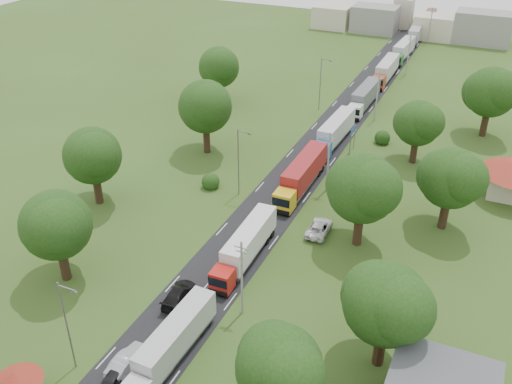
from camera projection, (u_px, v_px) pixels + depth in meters
The scene contains 38 objects.
ground at pixel (226, 262), 66.90m from camera, with size 260.00×260.00×0.00m, color #334818.
road at pixel (288, 186), 82.67m from camera, with size 8.00×200.00×0.04m, color black.
guard_booth at pixel (18, 383), 48.65m from camera, with size 4.40×4.40×3.45m.
info_sign at pixel (353, 134), 91.14m from camera, with size 0.12×3.10×4.10m.
pole_1 at pixel (242, 277), 57.07m from camera, with size 1.60×0.24×9.00m.
pole_2 at pixel (328, 161), 79.15m from camera, with size 1.60×0.24×9.00m.
pole_3 at pixel (377, 96), 101.23m from camera, with size 1.60×0.24×9.00m.
pole_4 at pixel (408, 54), 123.31m from camera, with size 1.60×0.24×9.00m.
pole_5 at pixel (430, 25), 145.39m from camera, with size 1.60×0.24×9.00m.
lamp_0 at pixel (67, 322), 50.24m from camera, with size 2.03×0.22×10.00m.
lamp_1 at pixel (239, 159), 77.83m from camera, with size 2.03×0.22×10.00m.
lamp_2 at pixel (321, 81), 105.43m from camera, with size 2.03×0.22×10.00m.
tree_2 at pixel (280, 366), 44.54m from camera, with size 8.00×8.00×10.10m.
tree_3 at pixel (386, 303), 49.99m from camera, with size 8.80×8.80×11.07m.
tree_4 at pixel (363, 188), 66.36m from camera, with size 9.60×9.60×12.05m.
tree_5 at pixel (451, 177), 69.78m from camera, with size 8.80×8.80×11.07m.
tree_6 at pixel (418, 123), 85.98m from camera, with size 8.00×8.00×10.10m.
tree_7 at pixel (491, 92), 94.00m from camera, with size 9.60×9.60×12.05m.
tree_10 at pixel (57, 224), 60.83m from camera, with size 8.80×8.80×11.07m.
tree_11 at pixel (93, 155), 75.14m from camera, with size 8.80×8.80×11.07m.
tree_12 at pixel (206, 106), 88.48m from camera, with size 9.60×9.60×12.05m.
tree_13 at pixel (219, 67), 107.39m from camera, with size 8.80×8.80×11.07m.
distant_town at pixel (414, 23), 151.64m from camera, with size 52.00×8.00×8.00m.
church at pixel (404, 8), 158.65m from camera, with size 5.00×5.00×12.30m.
truck_0 at pixel (171, 344), 52.80m from camera, with size 2.65×13.64×3.78m.
truck_1 at pixel (246, 246), 66.25m from camera, with size 2.68×14.09×3.90m.
truck_2 at pixel (302, 175), 80.78m from camera, with size 2.72×15.61×4.33m.
truck_3 at pixel (334, 132), 93.76m from camera, with size 2.95×14.98×4.14m.
truck_4 at pixel (364, 97), 107.78m from camera, with size 2.79×14.51×4.02m.
truck_5 at pixel (386, 70), 121.35m from camera, with size 2.59×14.93×4.14m.
truck_6 at pixel (403, 50), 134.49m from camera, with size 3.09×14.55×4.02m.
truck_7 at pixel (415, 34), 146.89m from camera, with size 3.31×14.69×4.06m.
truck_8 at pixel (428, 19), 161.15m from camera, with size 2.43×14.13×3.92m.
car_lane_front at pixel (115, 377), 51.12m from camera, with size 1.64×4.07×1.39m, color black.
car_lane_mid at pixel (128, 361), 52.65m from camera, with size 1.70×4.89×1.61m, color #ADAFB5.
car_lane_rear at pixel (179, 294), 60.70m from camera, with size 2.22×5.46×1.59m, color black.
car_verge_near at pixel (319, 228), 71.84m from camera, with size 2.49×5.41×1.50m, color white.
car_verge_far at pixel (350, 160), 88.10m from camera, with size 1.75×4.36×1.49m, color #585A60.
Camera 1 is at (25.28, -47.51, 40.74)m, focal length 40.00 mm.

